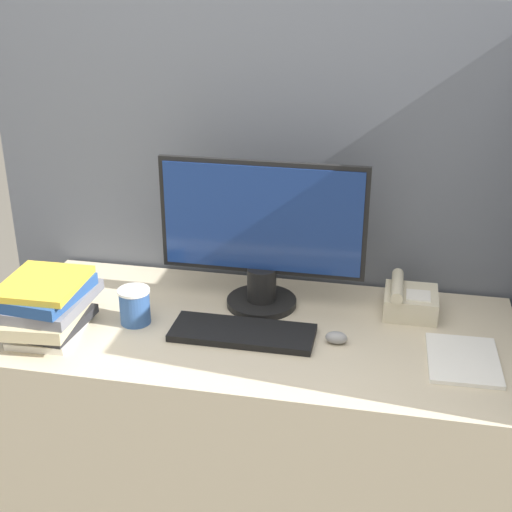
% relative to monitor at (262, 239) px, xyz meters
% --- Properties ---
extents(cubicle_panel_rear, '(1.91, 0.04, 1.62)m').
position_rel_monitor_xyz_m(cubicle_panel_rear, '(0.01, 0.24, -0.14)').
color(cubicle_panel_rear, slate).
rests_on(cubicle_panel_rear, ground_plane).
extents(desk, '(1.51, 0.69, 0.72)m').
position_rel_monitor_xyz_m(desk, '(0.01, -0.15, -0.58)').
color(desk, beige).
rests_on(desk, ground_plane).
extents(monitor, '(0.62, 0.22, 0.46)m').
position_rel_monitor_xyz_m(monitor, '(0.00, 0.00, 0.00)').
color(monitor, black).
rests_on(monitor, desk).
extents(keyboard, '(0.41, 0.15, 0.02)m').
position_rel_monitor_xyz_m(keyboard, '(-0.02, -0.20, -0.21)').
color(keyboard, black).
rests_on(keyboard, desk).
extents(mouse, '(0.06, 0.04, 0.03)m').
position_rel_monitor_xyz_m(mouse, '(0.25, -0.19, -0.20)').
color(mouse, gray).
rests_on(mouse, desk).
extents(coffee_cup, '(0.09, 0.09, 0.11)m').
position_rel_monitor_xyz_m(coffee_cup, '(-0.34, -0.19, -0.17)').
color(coffee_cup, '#335999').
rests_on(coffee_cup, desk).
extents(book_stack, '(0.23, 0.30, 0.17)m').
position_rel_monitor_xyz_m(book_stack, '(-0.56, -0.29, -0.13)').
color(book_stack, silver).
rests_on(book_stack, desk).
extents(desk_telephone, '(0.16, 0.18, 0.11)m').
position_rel_monitor_xyz_m(desk_telephone, '(0.45, 0.04, -0.18)').
color(desk_telephone, beige).
rests_on(desk_telephone, desk).
extents(paper_pile, '(0.19, 0.25, 0.01)m').
position_rel_monitor_xyz_m(paper_pile, '(0.60, -0.22, -0.22)').
color(paper_pile, white).
rests_on(paper_pile, desk).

